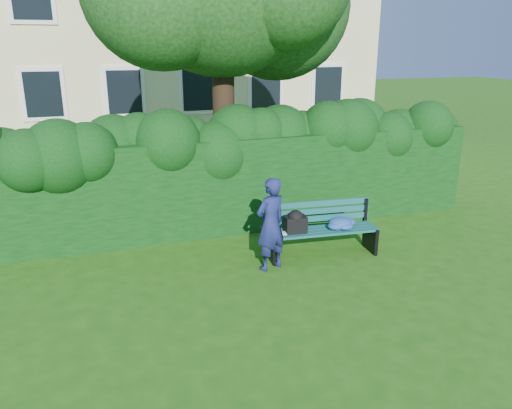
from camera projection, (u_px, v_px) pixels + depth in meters
name	position (u px, v px, depth m)	size (l,w,h in m)	color
ground	(268.00, 273.00, 7.88)	(80.00, 80.00, 0.00)	#1F510F
hedge	(229.00, 183.00, 9.58)	(10.00, 1.00, 1.80)	black
park_bench	(321.00, 227.00, 8.42)	(1.93, 0.74, 0.89)	#0E4448
man_reading	(271.00, 224.00, 7.81)	(0.55, 0.36, 1.51)	navy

